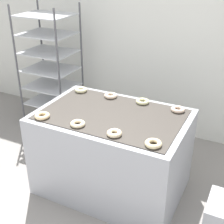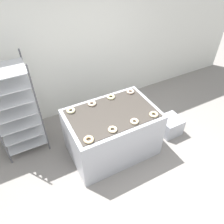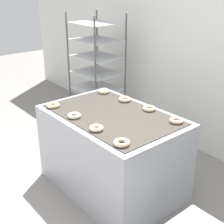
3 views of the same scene
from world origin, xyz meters
name	(u,v)px [view 2 (image 2 of 3)]	position (x,y,z in m)	size (l,w,h in m)	color
ground_plane	(134,181)	(0.00, 0.00, 0.00)	(14.00, 14.00, 0.00)	gray
wall_back	(75,45)	(0.00, 2.12, 1.40)	(8.00, 0.05, 2.80)	silver
fryer_machine	(112,133)	(0.00, 0.72, 0.43)	(1.41, 0.94, 0.85)	#A8AAB2
baking_rack_cart	(15,109)	(-1.29, 1.51, 0.85)	(0.67, 0.55, 1.67)	#4C4C51
glaze_bin	(170,125)	(1.17, 0.60, 0.17)	(0.38, 0.38, 0.33)	#A8AAB2
donut_near_left	(89,140)	(-0.54, 0.37, 0.87)	(0.14, 0.14, 0.04)	beige
donut_near_midleft	(113,129)	(-0.17, 0.39, 0.87)	(0.13, 0.13, 0.04)	beige
donut_near_midright	(134,121)	(0.19, 0.38, 0.87)	(0.13, 0.13, 0.04)	beige
donut_near_right	(154,114)	(0.53, 0.38, 0.87)	(0.13, 0.13, 0.04)	beige
donut_far_left	(71,110)	(-0.54, 1.05, 0.88)	(0.13, 0.13, 0.04)	beige
donut_far_midleft	(92,103)	(-0.18, 1.06, 0.87)	(0.13, 0.13, 0.04)	beige
donut_far_midright	(111,97)	(0.17, 1.07, 0.87)	(0.13, 0.13, 0.04)	beige
donut_far_right	(130,91)	(0.53, 1.05, 0.87)	(0.13, 0.13, 0.04)	beige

